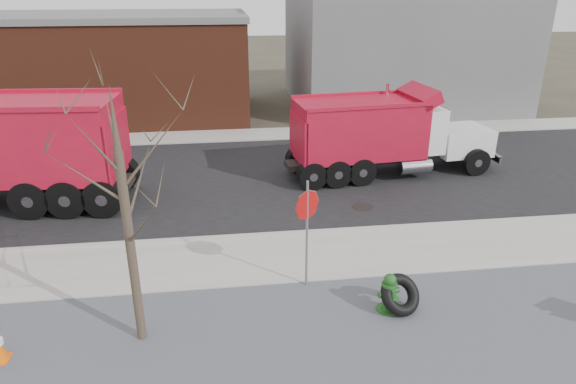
{
  "coord_description": "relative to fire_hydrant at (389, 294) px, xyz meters",
  "views": [
    {
      "loc": [
        -1.37,
        -11.46,
        6.75
      ],
      "look_at": [
        0.33,
        1.43,
        1.4
      ],
      "focal_mm": 32.0,
      "sensor_mm": 36.0,
      "label": 1
    }
  ],
  "objects": [
    {
      "name": "building_brick",
      "position": [
        -12.05,
        19.35,
        2.22
      ],
      "size": [
        20.2,
        8.2,
        5.3
      ],
      "color": "brown",
      "rests_on": "ground"
    },
    {
      "name": "road",
      "position": [
        -2.05,
        8.65,
        -0.42
      ],
      "size": [
        60.0,
        9.4,
        0.02
      ],
      "primitive_type": "cube",
      "color": "black",
      "rests_on": "ground"
    },
    {
      "name": "far_sidewalk",
      "position": [
        -2.05,
        14.35,
        -0.4
      ],
      "size": [
        60.0,
        2.0,
        0.06
      ],
      "primitive_type": "cube",
      "color": "#9E9B93",
      "rests_on": "ground"
    },
    {
      "name": "ground",
      "position": [
        -2.05,
        2.35,
        -0.43
      ],
      "size": [
        120.0,
        120.0,
        0.0
      ],
      "primitive_type": "plane",
      "color": "#383328",
      "rests_on": "ground"
    },
    {
      "name": "fire_hydrant",
      "position": [
        0.0,
        0.0,
        0.0
      ],
      "size": [
        0.54,
        0.53,
        0.94
      ],
      "rotation": [
        0.0,
        0.0,
        0.31
      ],
      "color": "#296024",
      "rests_on": "ground"
    },
    {
      "name": "dump_truck_red_a",
      "position": [
        2.43,
        8.49,
        1.2
      ],
      "size": [
        8.02,
        2.92,
        3.21
      ],
      "rotation": [
        0.0,
        0.0,
        0.1
      ],
      "color": "black",
      "rests_on": "ground"
    },
    {
      "name": "curb",
      "position": [
        -2.05,
        3.9,
        -0.38
      ],
      "size": [
        60.0,
        0.15,
        0.11
      ],
      "primitive_type": "cube",
      "color": "#9E9B93",
      "rests_on": "ground"
    },
    {
      "name": "stop_sign",
      "position": [
        -1.62,
        1.25,
        1.41
      ],
      "size": [
        0.61,
        0.45,
        2.69
      ],
      "rotation": [
        0.0,
        0.0,
        0.23
      ],
      "color": "gray",
      "rests_on": "ground"
    },
    {
      "name": "building_grey",
      "position": [
        6.95,
        20.35,
        3.57
      ],
      "size": [
        12.0,
        10.0,
        8.0
      ],
      "color": "slate",
      "rests_on": "ground"
    },
    {
      "name": "gravel_verge",
      "position": [
        -2.05,
        -1.15,
        -0.42
      ],
      "size": [
        60.0,
        5.0,
        0.03
      ],
      "primitive_type": "cube",
      "color": "slate",
      "rests_on": "ground"
    },
    {
      "name": "bare_tree",
      "position": [
        -5.25,
        -0.25,
        2.86
      ],
      "size": [
        3.2,
        3.2,
        5.2
      ],
      "color": "#382D23",
      "rests_on": "ground"
    },
    {
      "name": "truck_tire",
      "position": [
        0.25,
        -0.03,
        -0.01
      ],
      "size": [
        1.19,
        1.11,
        0.9
      ],
      "color": "black",
      "rests_on": "ground"
    },
    {
      "name": "sidewalk",
      "position": [
        -2.05,
        2.6,
        -0.4
      ],
      "size": [
        60.0,
        2.5,
        0.06
      ],
      "primitive_type": "cube",
      "color": "#9E9B93",
      "rests_on": "ground"
    }
  ]
}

